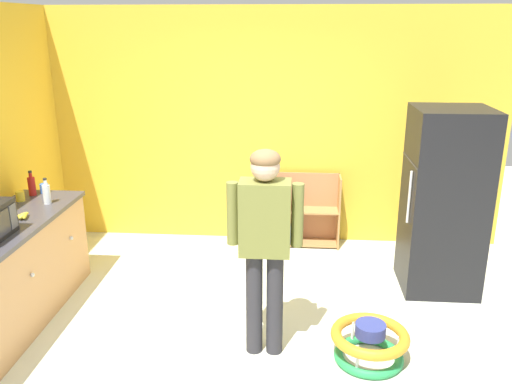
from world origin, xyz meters
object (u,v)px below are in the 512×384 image
bookshelf (300,214)px  ketchup_bottle (32,185)px  banana_bunch (23,215)px  standing_person (265,234)px  refrigerator (444,201)px  blue_cup (44,188)px  yellow_cup (20,196)px  clear_bottle (47,193)px  baby_walker (369,342)px

bookshelf → ketchup_bottle: size_ratio=3.46×
banana_bunch → standing_person: bearing=-12.1°
refrigerator → blue_cup: size_ratio=18.74×
ketchup_bottle → yellow_cup: (-0.03, -0.18, -0.05)m
ketchup_bottle → yellow_cup: size_ratio=2.59×
clear_bottle → blue_cup: (-0.18, 0.31, -0.05)m
standing_person → ketchup_bottle: bearing=155.1°
bookshelf → yellow_cup: size_ratio=8.95×
banana_bunch → yellow_cup: bearing=119.8°
ketchup_bottle → clear_bottle: bearing=-42.2°
standing_person → baby_walker: 1.18m
baby_walker → clear_bottle: size_ratio=2.46×
bookshelf → baby_walker: bookshelf is taller
standing_person → blue_cup: standing_person is taller
bookshelf → standing_person: (-0.28, -2.20, 0.64)m
bookshelf → refrigerator: bearing=-35.3°
yellow_cup → refrigerator: bearing=4.7°
banana_bunch → clear_bottle: clear_bottle is taller
refrigerator → banana_bunch: size_ratio=11.42×
standing_person → banana_bunch: (-2.12, 0.45, -0.08)m
refrigerator → baby_walker: 1.70m
baby_walker → blue_cup: bearing=158.2°
clear_bottle → baby_walker: bearing=-17.6°
yellow_cup → ketchup_bottle: bearing=80.7°
bookshelf → banana_bunch: (-2.39, -1.74, 0.56)m
standing_person → blue_cup: bearing=152.7°
standing_person → clear_bottle: 2.26m
standing_person → clear_bottle: bearing=157.7°
banana_bunch → clear_bottle: size_ratio=0.63×
refrigerator → banana_bunch: (-3.75, -0.78, 0.04)m
baby_walker → ketchup_bottle: size_ratio=2.46×
ketchup_bottle → blue_cup: 0.12m
bookshelf → clear_bottle: (-2.36, -1.34, 0.63)m
bookshelf → ketchup_bottle: (-2.62, -1.11, 0.63)m
bookshelf → ketchup_bottle: bearing=-157.1°
banana_bunch → blue_cup: blue_cup is taller
banana_bunch → blue_cup: 0.73m
refrigerator → standing_person: 2.05m
bookshelf → yellow_cup: (-2.65, -1.29, 0.58)m
blue_cup → ketchup_bottle: bearing=-137.4°
standing_person → ketchup_bottle: (-2.35, 1.09, -0.01)m
refrigerator → banana_bunch: refrigerator is taller
banana_bunch → yellow_cup: (-0.26, 0.45, 0.02)m
standing_person → banana_bunch: 2.17m
bookshelf → banana_bunch: bearing=-143.9°
bookshelf → clear_bottle: clear_bottle is taller
refrigerator → clear_bottle: bearing=-174.1°
standing_person → ketchup_bottle: standing_person is taller
blue_cup → baby_walker: bearing=-21.8°
baby_walker → clear_bottle: (-2.91, 0.92, 0.84)m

